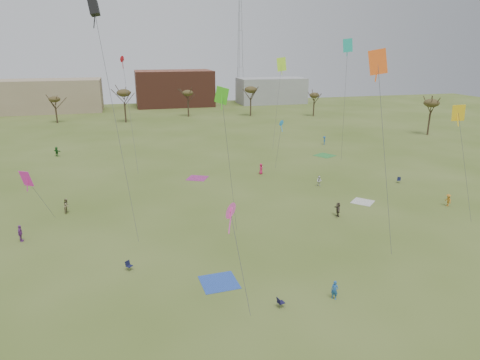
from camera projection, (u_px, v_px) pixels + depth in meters
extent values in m
plane|color=#42581B|center=(275.00, 279.00, 37.36)|extent=(260.00, 260.00, 0.00)
imported|color=#2359A1|center=(335.00, 290.00, 34.14)|extent=(0.67, 0.69, 1.59)
imported|color=#847854|center=(67.00, 206.00, 52.07)|extent=(0.90, 1.04, 1.82)
imported|color=brown|center=(338.00, 209.00, 50.93)|extent=(0.83, 1.70, 1.75)
imported|color=#BD7723|center=(448.00, 200.00, 54.30)|extent=(0.61, 1.04, 1.60)
imported|color=purple|center=(20.00, 233.00, 44.30)|extent=(0.52, 1.10, 1.82)
imported|color=silver|center=(319.00, 181.00, 62.14)|extent=(0.96, 0.93, 1.55)
imported|color=#206221|center=(57.00, 152.00, 79.26)|extent=(1.61, 1.50, 1.80)
imported|color=#C82253|center=(261.00, 169.00, 68.10)|extent=(0.92, 1.02, 1.75)
imported|color=#1F508E|center=(324.00, 140.00, 88.85)|extent=(1.05, 1.31, 1.77)
cube|color=blue|center=(219.00, 282.00, 36.77)|extent=(3.26, 3.26, 0.03)
cube|color=silver|center=(363.00, 202.00, 55.95)|extent=(3.65, 3.65, 0.03)
cube|color=#9C307A|center=(197.00, 178.00, 66.13)|extent=(3.94, 3.94, 0.03)
cube|color=#328A3B|center=(325.00, 156.00, 80.03)|extent=(4.43, 4.43, 0.03)
cube|color=#131534|center=(129.00, 266.00, 38.68)|extent=(0.70, 0.70, 0.04)
cube|color=#131534|center=(127.00, 263.00, 38.74)|extent=(0.47, 0.42, 0.44)
cube|color=#141233|center=(281.00, 302.00, 33.15)|extent=(0.59, 0.59, 0.04)
cube|color=#141233|center=(279.00, 301.00, 32.98)|extent=(0.23, 0.52, 0.44)
cube|color=#141837|center=(399.00, 180.00, 63.73)|extent=(0.70, 0.70, 0.04)
cube|color=#141837|center=(399.00, 178.00, 63.86)|extent=(0.47, 0.41, 0.44)
cube|color=#18917B|center=(348.00, 45.00, 65.88)|extent=(1.03, 1.03, 2.03)
cube|color=#18917B|center=(347.00, 50.00, 66.09)|extent=(0.08, 0.08, 1.82)
cylinder|color=#4C4C51|center=(344.00, 106.00, 69.44)|extent=(1.10, 1.38, 18.91)
cube|color=#D3259D|center=(26.00, 179.00, 45.57)|extent=(0.94, 0.94, 1.85)
cube|color=#D3259D|center=(27.00, 184.00, 45.77)|extent=(0.08, 0.08, 1.66)
cylinder|color=#4C4C51|center=(41.00, 199.00, 46.99)|extent=(2.24, 0.89, 5.12)
cube|color=#4DD425|center=(222.00, 95.00, 38.96)|extent=(0.85, 0.85, 1.67)
cube|color=#4DD425|center=(222.00, 102.00, 39.14)|extent=(0.08, 0.08, 1.50)
cylinder|color=#4C4C51|center=(230.00, 168.00, 42.09)|extent=(1.86, 1.70, 14.37)
cube|color=yellow|center=(458.00, 113.00, 45.17)|extent=(0.91, 0.91, 1.80)
cube|color=yellow|center=(458.00, 119.00, 45.36)|extent=(0.08, 0.08, 1.62)
cylinder|color=#4C4C51|center=(465.00, 169.00, 46.23)|extent=(2.08, 2.16, 11.92)
cone|color=#B0121B|center=(122.00, 59.00, 64.27)|extent=(0.98, 0.07, 0.98)
cube|color=#B0121B|center=(123.00, 63.00, 64.46)|extent=(0.08, 0.08, 1.61)
cylinder|color=#4C4C51|center=(130.00, 117.00, 64.86)|extent=(1.08, 4.51, 16.92)
cube|color=black|center=(94.00, 8.00, 37.78)|extent=(0.77, 0.77, 1.32)
cube|color=black|center=(95.00, 17.00, 38.01)|extent=(0.08, 0.08, 1.98)
cylinder|color=#4C4C51|center=(118.00, 131.00, 40.10)|extent=(2.34, 2.73, 21.97)
cone|color=#FF50C8|center=(230.00, 210.00, 29.48)|extent=(1.24, 0.09, 1.24)
cube|color=#FF50C8|center=(230.00, 221.00, 29.71)|extent=(0.08, 0.08, 2.03)
cylinder|color=#4C4C51|center=(241.00, 264.00, 30.11)|extent=(1.16, 1.48, 7.75)
cone|color=#2589D3|center=(282.00, 123.00, 65.79)|extent=(0.95, 0.07, 0.95)
cube|color=#2589D3|center=(281.00, 127.00, 65.97)|extent=(0.08, 0.08, 1.55)
cylinder|color=#4C4C51|center=(278.00, 146.00, 67.12)|extent=(0.64, 0.72, 7.39)
cube|color=#FC5E1A|center=(378.00, 62.00, 36.33)|extent=(1.06, 1.06, 2.08)
cube|color=#FC5E1A|center=(377.00, 71.00, 36.54)|extent=(0.08, 0.08, 1.87)
cylinder|color=#4C4C51|center=(385.00, 163.00, 38.08)|extent=(1.94, 2.39, 17.40)
cube|color=#AAEB27|center=(282.00, 64.00, 79.24)|extent=(1.25, 1.25, 2.45)
cube|color=#AAEB27|center=(281.00, 69.00, 79.49)|extent=(0.08, 0.08, 2.21)
cylinder|color=#4C4C51|center=(277.00, 107.00, 80.07)|extent=(2.34, 2.68, 15.60)
cylinder|color=#3A2B1E|center=(56.00, 115.00, 114.23)|extent=(0.40, 0.40, 4.32)
ellipsoid|color=#473D1E|center=(54.00, 99.00, 112.98)|extent=(3.02, 3.02, 1.58)
cylinder|color=#3A2B1E|center=(125.00, 112.00, 114.79)|extent=(0.40, 0.40, 5.40)
ellipsoid|color=#473D1E|center=(124.00, 93.00, 113.23)|extent=(3.78, 3.78, 1.98)
cylinder|color=#3A2B1E|center=(188.00, 109.00, 124.85)|extent=(0.40, 0.40, 4.68)
ellipsoid|color=#473D1E|center=(188.00, 93.00, 123.50)|extent=(3.28, 3.28, 1.72)
cylinder|color=#3A2B1E|center=(251.00, 107.00, 125.48)|extent=(0.40, 0.40, 5.28)
ellipsoid|color=#473D1E|center=(251.00, 90.00, 123.96)|extent=(3.70, 3.70, 1.94)
cylinder|color=#3A2B1E|center=(314.00, 109.00, 125.44)|extent=(0.40, 0.40, 4.20)
ellipsoid|color=#473D1E|center=(314.00, 95.00, 124.23)|extent=(2.94, 2.94, 1.54)
cylinder|color=#3A2B1E|center=(429.00, 124.00, 98.31)|extent=(0.40, 0.40, 5.04)
ellipsoid|color=#473D1E|center=(432.00, 103.00, 96.86)|extent=(3.53, 3.53, 1.85)
cube|color=#937F60|center=(49.00, 96.00, 133.37)|extent=(32.00, 14.00, 10.00)
cube|color=brown|center=(174.00, 88.00, 147.49)|extent=(26.00, 16.00, 12.00)
cube|color=gray|center=(271.00, 91.00, 154.68)|extent=(24.00, 12.00, 9.00)
cylinder|color=#9EA3A8|center=(242.00, 49.00, 154.58)|extent=(0.16, 0.16, 38.00)
cylinder|color=#9EA3A8|center=(238.00, 49.00, 154.96)|extent=(0.16, 0.16, 38.00)
cylinder|color=#9EA3A8|center=(239.00, 49.00, 153.53)|extent=(0.16, 0.16, 38.00)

